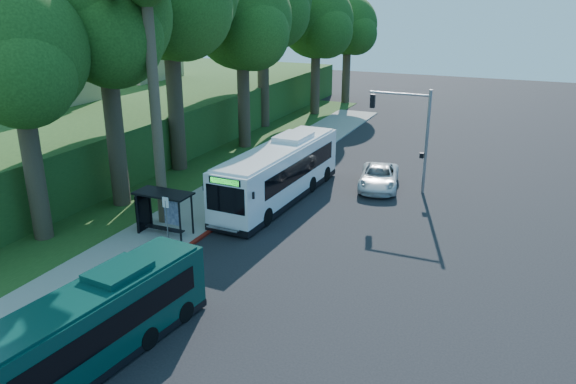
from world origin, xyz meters
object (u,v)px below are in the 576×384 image
at_px(bus_shelter, 162,204).
at_px(white_bus, 280,171).
at_px(pickup, 379,177).
at_px(teal_bus, 87,328).

xyz_separation_m(bus_shelter, white_bus, (3.67, 7.79, 0.11)).
bearing_deg(pickup, teal_bus, -111.36).
xyz_separation_m(white_bus, pickup, (5.35, 4.90, -1.14)).
bearing_deg(teal_bus, bus_shelter, 118.91).
bearing_deg(bus_shelter, teal_bus, -67.01).
bearing_deg(white_bus, teal_bus, -84.73).
relative_size(bus_shelter, white_bus, 0.24).
bearing_deg(bus_shelter, pickup, 54.61).
relative_size(bus_shelter, teal_bus, 0.29).
distance_m(teal_bus, pickup, 24.10).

